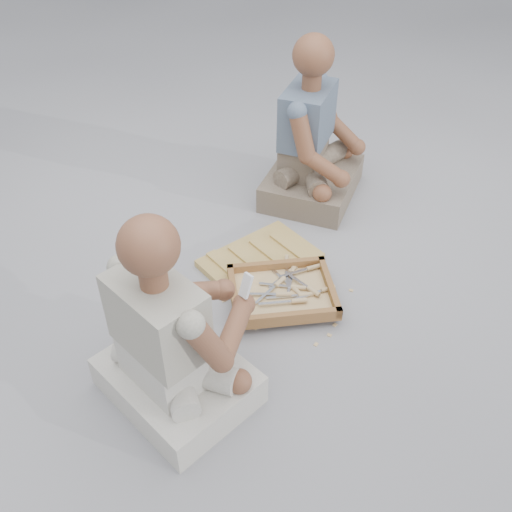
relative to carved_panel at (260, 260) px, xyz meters
name	(u,v)px	position (x,y,z in m)	size (l,w,h in m)	color
ground	(282,314)	(-0.07, -0.37, -0.02)	(60.00, 60.00, 0.00)	#9B9BA0
carved_panel	(260,260)	(0.00, 0.00, 0.00)	(0.55, 0.37, 0.04)	olive
tool_tray	(282,293)	(-0.03, -0.30, 0.04)	(0.57, 0.51, 0.06)	brown
chisel_0	(324,290)	(0.15, -0.38, 0.05)	(0.22, 0.02, 0.02)	silver
chisel_1	(310,268)	(0.16, -0.22, 0.06)	(0.22, 0.03, 0.02)	silver
chisel_2	(294,287)	(0.03, -0.30, 0.05)	(0.19, 0.14, 0.02)	silver
chisel_3	(291,271)	(0.08, -0.18, 0.04)	(0.21, 0.10, 0.02)	silver
chisel_4	(301,295)	(0.04, -0.36, 0.05)	(0.21, 0.09, 0.02)	silver
chisel_5	(292,271)	(0.08, -0.19, 0.05)	(0.14, 0.19, 0.02)	silver
chisel_6	(294,288)	(0.03, -0.30, 0.05)	(0.06, 0.22, 0.02)	silver
chisel_7	(310,289)	(0.09, -0.35, 0.06)	(0.08, 0.22, 0.02)	silver
chisel_8	(294,301)	(-0.02, -0.39, 0.06)	(0.21, 0.09, 0.02)	silver
chisel_9	(287,263)	(0.08, -0.13, 0.05)	(0.11, 0.20, 0.02)	silver
chisel_10	(277,284)	(-0.03, -0.25, 0.05)	(0.21, 0.11, 0.02)	silver
chisel_11	(279,294)	(-0.06, -0.31, 0.05)	(0.21, 0.11, 0.02)	silver
wood_chip_0	(351,290)	(0.30, -0.37, -0.02)	(0.02, 0.01, 0.00)	#D7B67F
wood_chip_1	(259,263)	(-0.01, 0.00, -0.02)	(0.02, 0.01, 0.00)	#D7B67F
wood_chip_2	(219,296)	(-0.28, -0.14, -0.02)	(0.02, 0.01, 0.00)	#D7B67F
wood_chip_3	(303,283)	(0.12, -0.23, -0.02)	(0.02, 0.01, 0.00)	#D7B67F
wood_chip_4	(224,301)	(-0.27, -0.18, -0.02)	(0.02, 0.01, 0.00)	#D7B67F
wood_chip_5	(256,328)	(-0.21, -0.40, -0.02)	(0.02, 0.01, 0.00)	#D7B67F
wood_chip_6	(319,287)	(0.18, -0.29, -0.02)	(0.02, 0.01, 0.00)	#D7B67F
wood_chip_7	(316,344)	(-0.02, -0.60, -0.02)	(0.02, 0.01, 0.00)	#D7B67F
wood_chip_8	(304,244)	(0.27, 0.03, -0.02)	(0.02, 0.01, 0.00)	#D7B67F
wood_chip_9	(329,335)	(0.06, -0.58, -0.02)	(0.02, 0.01, 0.00)	#D7B67F
wood_chip_10	(335,325)	(0.12, -0.54, -0.02)	(0.02, 0.01, 0.00)	#D7B67F
wood_chip_11	(236,309)	(-0.24, -0.25, -0.02)	(0.02, 0.01, 0.00)	#D7B67F
wood_chip_12	(301,255)	(0.22, -0.04, -0.02)	(0.02, 0.01, 0.00)	#D7B67F
craftsman	(172,343)	(-0.64, -0.58, 0.28)	(0.65, 0.67, 0.87)	beige
companion	(312,147)	(0.54, 0.45, 0.29)	(0.76, 0.75, 0.93)	#796B57
mobile_phone	(246,285)	(-0.32, -0.53, 0.39)	(0.06, 0.05, 0.10)	white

